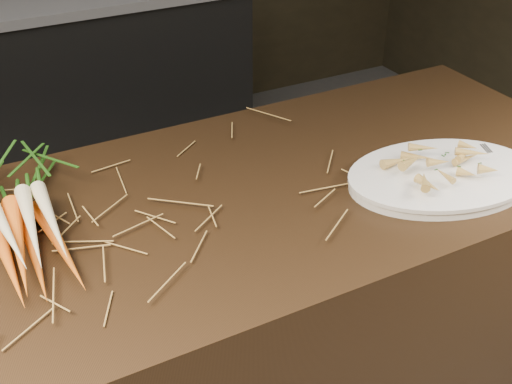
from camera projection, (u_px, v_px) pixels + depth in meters
back_counter at (50, 87)px, 2.95m from camera, size 1.82×0.62×0.84m
straw_bedding at (70, 239)px, 1.18m from camera, size 1.40×0.60×0.02m
root_veg_bunch at (18, 196)px, 1.23m from camera, size 0.18×0.52×0.10m
serving_platter at (441, 178)px, 1.35m from camera, size 0.45×0.34×0.02m
roasted_veg_heap at (444, 164)px, 1.33m from camera, size 0.22×0.18×0.05m
serving_fork at (507, 167)px, 1.36m from camera, size 0.06×0.15×0.00m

